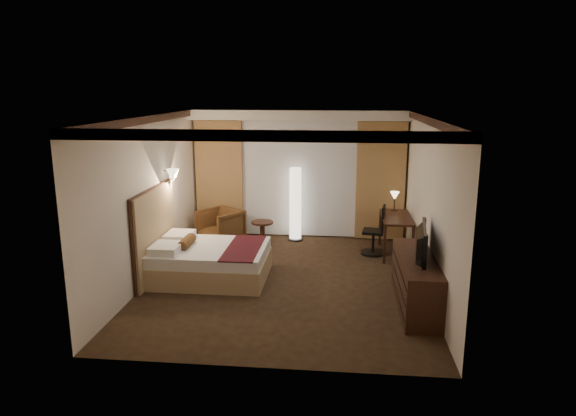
# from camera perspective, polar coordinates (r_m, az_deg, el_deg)

# --- Properties ---
(floor) EXTENTS (4.50, 5.50, 0.01)m
(floor) POSITION_cam_1_polar(r_m,az_deg,el_deg) (8.62, -0.27, -8.07)
(floor) COLOR black
(floor) RESTS_ON ground
(ceiling) EXTENTS (4.50, 5.50, 0.01)m
(ceiling) POSITION_cam_1_polar(r_m,az_deg,el_deg) (8.05, -0.30, 10.15)
(ceiling) COLOR white
(ceiling) RESTS_ON back_wall
(back_wall) EXTENTS (4.50, 0.02, 2.70)m
(back_wall) POSITION_cam_1_polar(r_m,az_deg,el_deg) (10.92, 1.26, 3.81)
(back_wall) COLOR beige
(back_wall) RESTS_ON floor
(left_wall) EXTENTS (0.02, 5.50, 2.70)m
(left_wall) POSITION_cam_1_polar(r_m,az_deg,el_deg) (8.76, -15.08, 1.02)
(left_wall) COLOR beige
(left_wall) RESTS_ON floor
(right_wall) EXTENTS (0.02, 5.50, 2.70)m
(right_wall) POSITION_cam_1_polar(r_m,az_deg,el_deg) (8.30, 15.34, 0.36)
(right_wall) COLOR beige
(right_wall) RESTS_ON floor
(crown_molding) EXTENTS (4.50, 5.50, 0.12)m
(crown_molding) POSITION_cam_1_polar(r_m,az_deg,el_deg) (8.06, -0.29, 9.73)
(crown_molding) COLOR black
(crown_molding) RESTS_ON ceiling
(soffit) EXTENTS (4.50, 0.50, 0.20)m
(soffit) POSITION_cam_1_polar(r_m,az_deg,el_deg) (10.54, 1.19, 10.31)
(soffit) COLOR white
(soffit) RESTS_ON ceiling
(curtain_sheer) EXTENTS (2.48, 0.04, 2.45)m
(curtain_sheer) POSITION_cam_1_polar(r_m,az_deg,el_deg) (10.86, 1.23, 3.22)
(curtain_sheer) COLOR silver
(curtain_sheer) RESTS_ON back_wall
(curtain_left_drape) EXTENTS (1.00, 0.14, 2.45)m
(curtain_left_drape) POSITION_cam_1_polar(r_m,az_deg,el_deg) (11.07, -7.62, 3.29)
(curtain_left_drape) COLOR tan
(curtain_left_drape) RESTS_ON back_wall
(curtain_right_drape) EXTENTS (1.00, 0.14, 2.45)m
(curtain_right_drape) POSITION_cam_1_polar(r_m,az_deg,el_deg) (10.80, 10.24, 2.96)
(curtain_right_drape) COLOR tan
(curtain_right_drape) RESTS_ON back_wall
(wall_sconce) EXTENTS (0.24, 0.24, 0.24)m
(wall_sconce) POSITION_cam_1_polar(r_m,az_deg,el_deg) (9.34, -12.67, 3.58)
(wall_sconce) COLOR white
(wall_sconce) RESTS_ON left_wall
(bed) EXTENTS (1.87, 1.46, 0.55)m
(bed) POSITION_cam_1_polar(r_m,az_deg,el_deg) (8.75, -8.52, -5.99)
(bed) COLOR white
(bed) RESTS_ON floor
(headboard) EXTENTS (0.12, 1.76, 1.50)m
(headboard) POSITION_cam_1_polar(r_m,az_deg,el_deg) (8.89, -14.53, -2.75)
(headboard) COLOR tan
(headboard) RESTS_ON floor
(armchair) EXTENTS (1.03, 1.02, 0.78)m
(armchair) POSITION_cam_1_polar(r_m,az_deg,el_deg) (10.64, -7.53, -1.85)
(armchair) COLOR #452914
(armchair) RESTS_ON floor
(side_table) EXTENTS (0.45, 0.45, 0.50)m
(side_table) POSITION_cam_1_polar(r_m,az_deg,el_deg) (10.45, -2.86, -2.83)
(side_table) COLOR black
(side_table) RESTS_ON floor
(floor_lamp) EXTENTS (0.33, 0.33, 1.55)m
(floor_lamp) POSITION_cam_1_polar(r_m,az_deg,el_deg) (10.68, 0.82, 0.44)
(floor_lamp) COLOR white
(floor_lamp) RESTS_ON floor
(desk) EXTENTS (0.55, 1.25, 0.75)m
(desk) POSITION_cam_1_polar(r_m,az_deg,el_deg) (10.07, 11.86, -2.98)
(desk) COLOR black
(desk) RESTS_ON floor
(desk_lamp) EXTENTS (0.18, 0.18, 0.34)m
(desk_lamp) POSITION_cam_1_polar(r_m,az_deg,el_deg) (10.39, 11.74, 0.64)
(desk_lamp) COLOR #FFD899
(desk_lamp) RESTS_ON desk
(office_chair) EXTENTS (0.53, 0.53, 0.97)m
(office_chair) POSITION_cam_1_polar(r_m,az_deg,el_deg) (9.95, 9.48, -2.40)
(office_chair) COLOR black
(office_chair) RESTS_ON floor
(dresser) EXTENTS (0.50, 1.93, 0.75)m
(dresser) POSITION_cam_1_polar(r_m,az_deg,el_deg) (7.78, 14.02, -7.93)
(dresser) COLOR black
(dresser) RESTS_ON floor
(television) EXTENTS (0.76, 1.15, 0.14)m
(television) POSITION_cam_1_polar(r_m,az_deg,el_deg) (7.56, 14.08, -3.08)
(television) COLOR black
(television) RESTS_ON dresser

